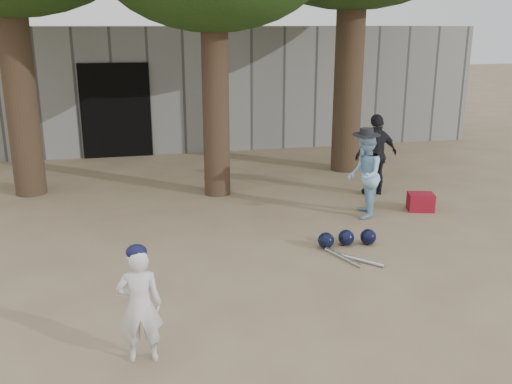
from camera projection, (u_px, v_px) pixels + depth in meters
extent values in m
plane|color=#937C5E|center=(225.00, 297.00, 6.63)|extent=(70.00, 70.00, 0.00)
imported|color=silver|center=(140.00, 306.00, 5.25)|extent=(0.43, 0.30, 1.13)
imported|color=#99C9ED|center=(364.00, 175.00, 9.22)|extent=(0.73, 0.82, 1.40)
imported|color=black|center=(376.00, 155.00, 10.43)|extent=(0.93, 0.53, 1.50)
cube|color=maroon|center=(421.00, 202.00, 9.68)|extent=(0.49, 0.42, 0.30)
cube|color=gray|center=(166.00, 91.00, 13.68)|extent=(16.00, 0.35, 3.00)
cube|color=black|center=(116.00, 111.00, 13.35)|extent=(1.60, 0.08, 2.20)
cube|color=slate|center=(159.00, 81.00, 16.01)|extent=(16.00, 5.00, 3.00)
sphere|color=black|center=(326.00, 240.00, 8.05)|extent=(0.23, 0.23, 0.23)
sphere|color=black|center=(346.00, 238.00, 8.16)|extent=(0.23, 0.23, 0.23)
sphere|color=black|center=(368.00, 237.00, 8.19)|extent=(0.23, 0.23, 0.23)
cylinder|color=silver|center=(343.00, 257.00, 7.69)|extent=(0.29, 0.70, 0.06)
cylinder|color=silver|center=(359.00, 260.00, 7.62)|extent=(0.52, 0.58, 0.06)
cylinder|color=brown|center=(14.00, 42.00, 9.92)|extent=(0.56, 0.56, 5.50)
cylinder|color=brown|center=(215.00, 57.00, 9.97)|extent=(0.48, 0.48, 5.00)
cylinder|color=brown|center=(351.00, 32.00, 11.63)|extent=(0.60, 0.60, 5.80)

